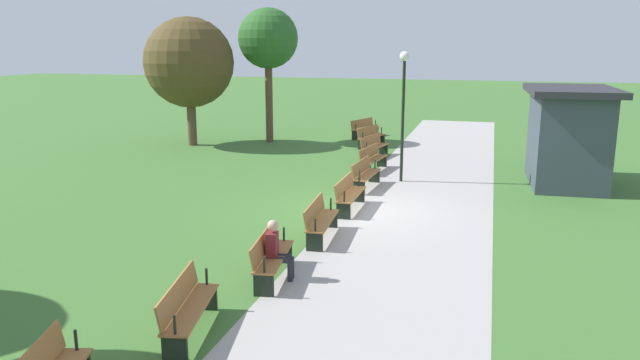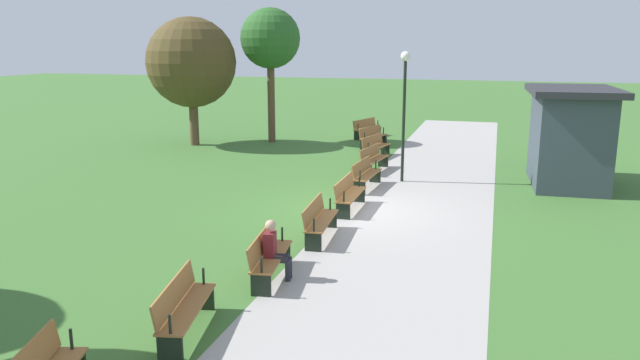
{
  "view_description": "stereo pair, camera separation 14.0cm",
  "coord_description": "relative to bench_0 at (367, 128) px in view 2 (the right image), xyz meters",
  "views": [
    {
      "loc": [
        15.98,
        3.58,
        4.57
      ],
      "look_at": [
        0.0,
        -0.89,
        0.8
      ],
      "focal_mm": 34.41,
      "sensor_mm": 36.0,
      "label": 1
    },
    {
      "loc": [
        15.94,
        3.71,
        4.57
      ],
      "look_at": [
        0.0,
        -0.89,
        0.8
      ],
      "focal_mm": 34.41,
      "sensor_mm": 36.0,
      "label": 2
    }
  ],
  "objects": [
    {
      "name": "bench_5",
      "position": [
        12.97,
        2.23,
        0.0
      ],
      "size": [
        1.96,
        0.47,
        0.89
      ],
      "color": "#996633",
      "rests_on": "ground"
    },
    {
      "name": "person_seated",
      "position": [
        18.27,
        2.02,
        0.16
      ],
      "size": [
        0.37,
        0.55,
        1.2
      ],
      "rotation": [
        0.0,
        0.0,
        0.14
      ],
      "color": "maroon",
      "rests_on": "ground"
    },
    {
      "name": "bench_2",
      "position": [
        5.09,
        1.42,
        0.0
      ],
      "size": [
        2.01,
        0.86,
        0.89
      ],
      "rotation": [
        0.0,
        0.0,
        -0.2
      ],
      "color": "#996633",
      "rests_on": "ground"
    },
    {
      "name": "bench_4",
      "position": [
        10.33,
        2.14,
        0.0
      ],
      "size": [
        1.98,
        0.6,
        0.89
      ],
      "rotation": [
        0.0,
        0.0,
        -0.07
      ],
      "color": "#996633",
      "rests_on": "ground"
    },
    {
      "name": "lamp_post",
      "position": [
        9.02,
        3.11,
        2.46
      ],
      "size": [
        0.32,
        0.32,
        4.25
      ],
      "color": "black",
      "rests_on": "ground"
    },
    {
      "name": "bench_3",
      "position": [
        7.7,
        1.87,
        0.0
      ],
      "size": [
        2.0,
        0.73,
        0.89
      ],
      "rotation": [
        0.0,
        0.0,
        -0.14
      ],
      "color": "#996633",
      "rests_on": "ground"
    },
    {
      "name": "bench_0",
      "position": [
        0.0,
        0.0,
        0.0
      ],
      "size": [
        2.0,
        1.1,
        0.89
      ],
      "rotation": [
        0.0,
        0.0,
        -0.34
      ],
      "color": "#996633",
      "rests_on": "ground"
    },
    {
      "name": "bench_6",
      "position": [
        15.62,
        2.14,
        0.0
      ],
      "size": [
        1.98,
        0.6,
        0.89
      ],
      "rotation": [
        0.0,
        0.0,
        0.07
      ],
      "color": "#996633",
      "rests_on": "ground"
    },
    {
      "name": "bench_7",
      "position": [
        18.25,
        1.87,
        0.0
      ],
      "size": [
        2.0,
        0.73,
        0.89
      ],
      "rotation": [
        0.0,
        0.0,
        0.14
      ],
      "color": "#996633",
      "rests_on": "ground"
    },
    {
      "name": "tree_3",
      "position": [
        4.25,
        -6.99,
        3.17
      ],
      "size": [
        3.93,
        3.93,
        5.63
      ],
      "color": "brown",
      "rests_on": "ground"
    },
    {
      "name": "ground_plane",
      "position": [
        12.97,
        2.3,
        -0.48
      ],
      "size": [
        120.0,
        120.0,
        0.0
      ],
      "primitive_type": "plane",
      "color": "#3D6B2D"
    },
    {
      "name": "tree_0",
      "position": [
        2.46,
        -3.96,
        4.16
      ],
      "size": [
        2.7,
        2.7,
        6.04
      ],
      "color": "brown",
      "rests_on": "ground"
    },
    {
      "name": "path_paving",
      "position": [
        12.97,
        4.05,
        -0.48
      ],
      "size": [
        41.05,
        4.09,
        0.01
      ],
      "primitive_type": "cube",
      "color": "#A39E99",
      "rests_on": "ground"
    },
    {
      "name": "kiosk",
      "position": [
        8.02,
        8.29,
        1.13
      ],
      "size": [
        4.12,
        2.8,
        3.14
      ],
      "rotation": [
        0.0,
        0.0,
        0.04
      ],
      "color": "#38424C",
      "rests_on": "ground"
    },
    {
      "name": "bench_1",
      "position": [
        2.52,
        0.8,
        0.0
      ],
      "size": [
        2.01,
        0.98,
        0.89
      ],
      "rotation": [
        0.0,
        0.0,
        -0.27
      ],
      "color": "#996633",
      "rests_on": "ground"
    },
    {
      "name": "bench_8",
      "position": [
        20.86,
        1.42,
        0.0
      ],
      "size": [
        2.01,
        0.86,
        0.89
      ],
      "rotation": [
        0.0,
        0.0,
        0.2
      ],
      "color": "#996633",
      "rests_on": "ground"
    }
  ]
}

